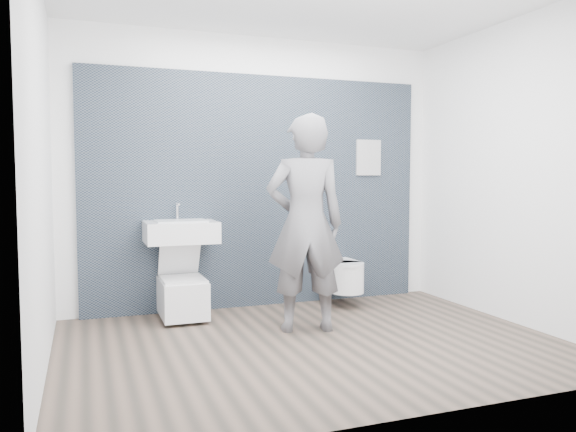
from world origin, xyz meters
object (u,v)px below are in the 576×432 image
object	(u,v)px
washbasin	(181,231)
toilet_square	(182,295)
toilet_rounded	(343,276)
visitor	(305,224)

from	to	relation	value
washbasin	toilet_square	world-z (taller)	washbasin
washbasin	toilet_rounded	distance (m)	1.77
washbasin	toilet_rounded	size ratio (longest dim) A/B	1.15
washbasin	visitor	xyz separation A→B (m)	(0.95, -0.80, 0.11)
toilet_rounded	visitor	bearing A→B (deg)	-133.83
toilet_square	toilet_rounded	xyz separation A→B (m)	(1.69, 0.00, 0.08)
washbasin	visitor	world-z (taller)	visitor
toilet_square	toilet_rounded	world-z (taller)	toilet_square
visitor	washbasin	bearing A→B (deg)	-28.03
toilet_square	toilet_rounded	size ratio (longest dim) A/B	1.30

